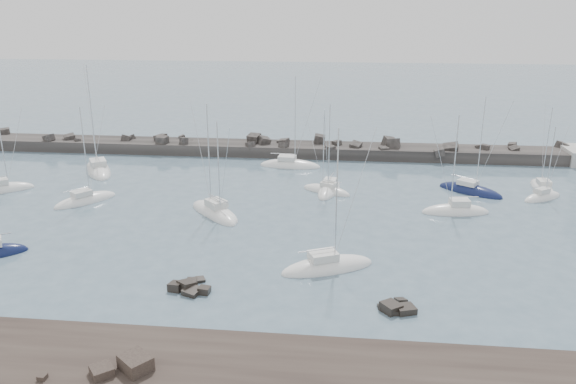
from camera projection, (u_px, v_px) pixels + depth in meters
The scene contains 18 objects.
ground at pixel (252, 247), 57.45m from camera, with size 400.00×400.00×0.00m, color #4B6475.
rock_shelf at pixel (196, 384), 36.70m from camera, with size 140.00×12.00×1.87m.
rock_cluster_near at pixel (189, 288), 48.73m from camera, with size 3.83×3.86×1.43m.
rock_cluster_far at pixel (397, 310), 45.50m from camera, with size 3.21×3.26×1.44m.
breakwater at pixel (246, 152), 93.97m from camera, with size 115.00×7.12×4.92m.
sailboat_0 at pixel (4, 190), 74.88m from camera, with size 7.50×6.12×12.08m.
sailboat_1 at pixel (98, 170), 83.69m from camera, with size 8.35×10.81×16.78m.
sailboat_3 at pixel (85, 201), 70.72m from camera, with size 7.12×7.96×12.98m.
sailboat_4 at pixel (290, 166), 86.24m from camera, with size 9.62×3.62×14.82m.
sailboat_5 at pixel (215, 212), 66.69m from camera, with size 8.30×8.12×14.17m.
sailboat_6 at pixel (329, 190), 74.77m from camera, with size 3.91×8.35×12.76m.
sailboat_7 at pixel (327, 267), 52.72m from camera, with size 9.53×6.37×14.54m.
sailboat_8 at pixel (470, 191), 74.44m from camera, with size 8.72×7.29×13.80m.
sailboat_9 at pixel (455, 212), 66.94m from camera, with size 8.27×3.34×12.90m.
sailboat_10 at pixel (542, 188), 75.55m from camera, with size 2.45×7.52×11.85m.
sailboat_12 at pixel (542, 198), 71.86m from camera, with size 6.29×5.14×10.17m.
sailboat_13 at pixel (327, 191), 74.49m from camera, with size 7.24×5.18×11.19m.
sailboat_14 at pixel (218, 215), 65.84m from camera, with size 6.76×7.50×12.44m.
Camera 1 is at (9.29, -52.03, 23.53)m, focal length 35.00 mm.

